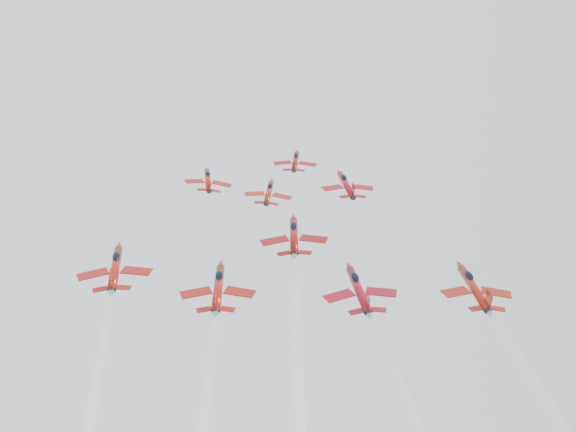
{
  "coord_description": "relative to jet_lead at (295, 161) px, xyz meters",
  "views": [
    {
      "loc": [
        -10.46,
        -111.61,
        121.97
      ],
      "look_at": [
        0.0,
        2.0,
        148.41
      ],
      "focal_mm": 45.0,
      "sensor_mm": 36.0,
      "label": 1
    }
  ],
  "objects": [
    {
      "name": "jet_lead",
      "position": [
        0.0,
        0.0,
        0.0
      ],
      "size": [
        8.48,
        10.2,
        8.41
      ],
      "rotation": [
        0.69,
        0.06,
        -0.13
      ],
      "color": "maroon"
    },
    {
      "name": "jet_row2_left",
      "position": [
        -16.48,
        -7.79,
        -6.45
      ],
      "size": [
        8.49,
        10.22,
        8.43
      ],
      "rotation": [
        0.69,
        0.04,
        0.12
      ],
      "color": "#9F150F"
    },
    {
      "name": "jet_row2_center",
      "position": [
        -5.84,
        -11.39,
        -9.42
      ],
      "size": [
        8.43,
        10.14,
        8.36
      ],
      "rotation": [
        0.69,
        0.1,
        -0.1
      ],
      "color": "#A91E10"
    },
    {
      "name": "jet_row2_right",
      "position": [
        8.44,
        -8.18,
        -6.76
      ],
      "size": [
        9.69,
        11.66,
        9.62
      ],
      "rotation": [
        0.69,
        -0.06,
        0.07
      ],
      "color": "#AB1014"
    }
  ]
}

